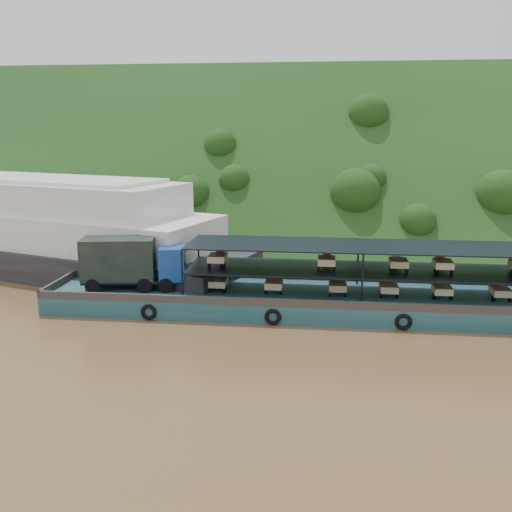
# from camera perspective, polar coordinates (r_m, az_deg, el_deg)

# --- Properties ---
(ground) EXTENTS (160.00, 160.00, 0.00)m
(ground) POSITION_cam_1_polar(r_m,az_deg,el_deg) (38.27, 2.46, -5.75)
(ground) COLOR brown
(ground) RESTS_ON ground
(hillside) EXTENTS (140.00, 39.60, 39.60)m
(hillside) POSITION_cam_1_polar(r_m,az_deg,el_deg) (73.25, 4.58, 3.22)
(hillside) COLOR #173513
(hillside) RESTS_ON ground
(cargo_barge) EXTENTS (35.00, 7.18, 4.77)m
(cargo_barge) POSITION_cam_1_polar(r_m,az_deg,el_deg) (38.90, 3.37, -3.63)
(cargo_barge) COLOR #153F4C
(cargo_barge) RESTS_ON ground
(passenger_ferry) EXTENTS (40.51, 21.49, 7.98)m
(passenger_ferry) POSITION_cam_1_polar(r_m,az_deg,el_deg) (53.63, -21.20, 2.59)
(passenger_ferry) COLOR black
(passenger_ferry) RESTS_ON ground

